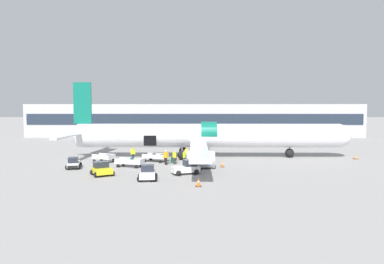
% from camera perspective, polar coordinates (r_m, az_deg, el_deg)
% --- Properties ---
extents(ground_plane, '(500.00, 500.00, 0.00)m').
position_cam_1_polar(ground_plane, '(43.44, 0.22, -5.13)').
color(ground_plane, gray).
extents(terminal_strip, '(81.50, 14.07, 7.96)m').
position_cam_1_polar(terminal_strip, '(88.04, 0.39, 2.01)').
color(terminal_strip, '#B2B2B7').
rests_on(terminal_strip, ground_plane).
extents(airplane, '(40.03, 36.43, 10.50)m').
position_cam_1_polar(airplane, '(47.90, 2.22, -0.73)').
color(airplane, silver).
rests_on(airplane, ground_plane).
extents(baggage_tug_lead, '(3.22, 2.41, 1.51)m').
position_cam_1_polar(baggage_tug_lead, '(35.81, -0.88, -6.01)').
color(baggage_tug_lead, white).
rests_on(baggage_tug_lead, ground_plane).
extents(baggage_tug_mid, '(2.71, 2.87, 1.40)m').
position_cam_1_polar(baggage_tug_mid, '(36.38, -14.80, -6.05)').
color(baggage_tug_mid, yellow).
rests_on(baggage_tug_mid, ground_plane).
extents(baggage_tug_rear, '(2.08, 2.56, 1.42)m').
position_cam_1_polar(baggage_tug_rear, '(33.23, -7.43, -6.89)').
color(baggage_tug_rear, silver).
rests_on(baggage_tug_rear, ground_plane).
extents(baggage_tug_spare, '(2.16, 3.04, 1.31)m').
position_cam_1_polar(baggage_tug_spare, '(41.52, -19.14, -4.97)').
color(baggage_tug_spare, white).
rests_on(baggage_tug_spare, ground_plane).
extents(baggage_cart_loading, '(4.06, 2.70, 1.09)m').
position_cam_1_polar(baggage_cart_loading, '(44.38, -5.95, -4.26)').
color(baggage_cart_loading, silver).
rests_on(baggage_cart_loading, ground_plane).
extents(baggage_cart_queued, '(4.24, 2.28, 1.05)m').
position_cam_1_polar(baggage_cart_queued, '(40.80, -10.19, -5.10)').
color(baggage_cart_queued, silver).
rests_on(baggage_cart_queued, ground_plane).
extents(baggage_cart_empty, '(3.62, 2.49, 1.05)m').
position_cam_1_polar(baggage_cart_empty, '(45.16, -14.40, -4.25)').
color(baggage_cart_empty, silver).
rests_on(baggage_cart_empty, ground_plane).
extents(ground_crew_loader_a, '(0.64, 0.46, 1.82)m').
position_cam_1_polar(ground_crew_loader_a, '(45.60, -9.81, -3.54)').
color(ground_crew_loader_a, '#1E2338').
rests_on(ground_crew_loader_a, ground_plane).
extents(ground_crew_loader_b, '(0.62, 0.54, 1.81)m').
position_cam_1_polar(ground_crew_loader_b, '(41.81, -4.38, -4.17)').
color(ground_crew_loader_b, black).
rests_on(ground_crew_loader_b, ground_plane).
extents(ground_crew_driver, '(0.58, 0.60, 1.85)m').
position_cam_1_polar(ground_crew_driver, '(44.24, -0.93, -3.69)').
color(ground_crew_driver, black).
rests_on(ground_crew_driver, ground_plane).
extents(ground_crew_supervisor, '(0.46, 0.59, 1.70)m').
position_cam_1_polar(ground_crew_supervisor, '(42.09, -1.28, -4.19)').
color(ground_crew_supervisor, '#2D2D33').
rests_on(ground_crew_supervisor, ground_plane).
extents(ground_crew_helper, '(0.55, 0.55, 1.71)m').
position_cam_1_polar(ground_crew_helper, '(42.18, -2.94, -4.17)').
color(ground_crew_helper, '#2D2D33').
rests_on(ground_crew_helper, ground_plane).
extents(suitcase_on_tarmac_upright, '(0.43, 0.36, 0.84)m').
position_cam_1_polar(suitcase_on_tarmac_upright, '(45.05, -2.84, -4.34)').
color(suitcase_on_tarmac_upright, '#4C1E1E').
rests_on(suitcase_on_tarmac_upright, ground_plane).
extents(suitcase_on_tarmac_spare, '(0.55, 0.41, 0.85)m').
position_cam_1_polar(suitcase_on_tarmac_spare, '(43.11, -3.20, -4.71)').
color(suitcase_on_tarmac_spare, '#14472D').
rests_on(suitcase_on_tarmac_spare, ground_plane).
extents(safety_cone_nose, '(0.63, 0.63, 0.59)m').
position_cam_1_polar(safety_cone_nose, '(51.59, 25.61, -3.78)').
color(safety_cone_nose, black).
rests_on(safety_cone_nose, ground_plane).
extents(safety_cone_engine_left, '(0.51, 0.51, 0.78)m').
position_cam_1_polar(safety_cone_engine_left, '(30.25, 1.08, -8.38)').
color(safety_cone_engine_left, black).
rests_on(safety_cone_engine_left, ground_plane).
extents(safety_cone_wingtip, '(0.47, 0.47, 0.76)m').
position_cam_1_polar(safety_cone_wingtip, '(40.36, 5.07, -5.32)').
color(safety_cone_wingtip, black).
rests_on(safety_cone_wingtip, ground_plane).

